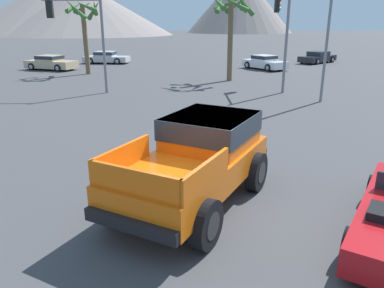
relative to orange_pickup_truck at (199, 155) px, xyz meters
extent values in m
plane|color=#424244|center=(0.13, 0.14, -1.09)|extent=(320.00, 320.00, 0.00)
cube|color=orange|center=(-0.16, -0.28, -0.25)|extent=(3.93, 4.94, 0.61)
cube|color=orange|center=(0.29, 0.52, 0.44)|extent=(2.55, 2.63, 0.75)
cube|color=#1E2833|center=(0.29, 0.52, 0.57)|extent=(2.61, 2.69, 0.48)
cube|color=orange|center=(-1.60, -0.94, 0.30)|extent=(0.95, 1.63, 0.48)
cube|color=orange|center=(0.05, -1.85, 0.30)|extent=(0.95, 1.63, 0.48)
cube|color=orange|center=(-1.20, -2.16, 0.30)|extent=(1.69, 0.98, 0.48)
cube|color=black|center=(0.97, 1.76, -0.43)|extent=(1.76, 1.07, 0.24)
cube|color=black|center=(-1.29, -2.32, -0.43)|extent=(1.76, 1.07, 0.24)
cylinder|color=black|center=(-0.35, 1.45, -0.61)|extent=(0.72, 0.98, 0.96)
cylinder|color=#232326|center=(-0.35, 1.45, -0.61)|extent=(0.53, 0.61, 0.53)
cylinder|color=black|center=(1.41, 0.46, -0.61)|extent=(0.72, 0.98, 0.96)
cylinder|color=#232326|center=(1.41, 0.46, -0.61)|extent=(0.53, 0.61, 0.53)
cylinder|color=black|center=(-1.73, -1.03, -0.61)|extent=(0.72, 0.98, 0.96)
cylinder|color=#232326|center=(-1.73, -1.03, -0.61)|extent=(0.53, 0.61, 0.53)
cylinder|color=black|center=(0.04, -2.01, -0.61)|extent=(0.72, 0.98, 0.96)
cylinder|color=#232326|center=(0.04, -2.01, -0.61)|extent=(0.53, 0.61, 0.53)
cylinder|color=black|center=(4.03, -0.18, -0.79)|extent=(0.52, 0.63, 0.61)
cylinder|color=#9E9EA3|center=(4.03, -0.18, -0.79)|extent=(0.38, 0.41, 0.34)
cylinder|color=black|center=(2.53, -2.45, -0.79)|extent=(0.52, 0.63, 0.61)
cylinder|color=#9E9EA3|center=(2.53, -2.45, -0.79)|extent=(0.38, 0.41, 0.34)
cube|color=white|center=(6.64, 24.74, -0.63)|extent=(3.66, 4.32, 0.58)
cube|color=white|center=(6.58, 24.82, -0.12)|extent=(2.21, 2.25, 0.44)
cube|color=#1E2833|center=(6.58, 24.82, -0.07)|extent=(2.26, 2.30, 0.26)
cylinder|color=black|center=(8.02, 24.15, -0.79)|extent=(0.52, 0.63, 0.61)
cylinder|color=#9E9EA3|center=(8.02, 24.15, -0.79)|extent=(0.38, 0.41, 0.34)
cylinder|color=black|center=(6.62, 23.23, -0.79)|extent=(0.52, 0.63, 0.61)
cylinder|color=#9E9EA3|center=(6.62, 23.23, -0.79)|extent=(0.38, 0.41, 0.34)
cylinder|color=black|center=(6.66, 26.24, -0.79)|extent=(0.52, 0.63, 0.61)
cylinder|color=#9E9EA3|center=(6.66, 26.24, -0.79)|extent=(0.38, 0.41, 0.34)
cylinder|color=black|center=(5.26, 25.32, -0.79)|extent=(0.52, 0.63, 0.61)
cylinder|color=#9E9EA3|center=(5.26, 25.32, -0.79)|extent=(0.38, 0.41, 0.34)
cube|color=tan|center=(-11.71, 24.72, -0.62)|extent=(4.72, 3.25, 0.61)
cube|color=tan|center=(-11.82, 24.76, -0.10)|extent=(2.28, 2.11, 0.44)
cube|color=#1E2833|center=(-11.82, 24.76, -0.04)|extent=(2.33, 2.16, 0.26)
cylinder|color=black|center=(-10.14, 25.01, -0.79)|extent=(0.64, 0.43, 0.60)
cylinder|color=#9E9EA3|center=(-10.14, 25.01, -0.79)|extent=(0.39, 0.34, 0.33)
cylinder|color=black|center=(-10.76, 23.44, -0.79)|extent=(0.64, 0.43, 0.60)
cylinder|color=#9E9EA3|center=(-10.76, 23.44, -0.79)|extent=(0.39, 0.34, 0.33)
cylinder|color=black|center=(-12.67, 26.01, -0.79)|extent=(0.64, 0.43, 0.60)
cylinder|color=#9E9EA3|center=(-12.67, 26.01, -0.79)|extent=(0.39, 0.34, 0.33)
cylinder|color=black|center=(-13.29, 24.44, -0.79)|extent=(0.64, 0.43, 0.60)
cylinder|color=#9E9EA3|center=(-13.29, 24.44, -0.79)|extent=(0.39, 0.34, 0.33)
cube|color=#B7BABF|center=(-8.00, 29.84, -0.67)|extent=(4.56, 2.41, 0.51)
cube|color=#B7BABF|center=(-8.11, 29.86, -0.18)|extent=(2.03, 1.84, 0.47)
cube|color=#1E2833|center=(-8.11, 29.86, -0.12)|extent=(2.07, 1.89, 0.28)
cylinder|color=black|center=(-6.54, 30.53, -0.79)|extent=(0.63, 0.30, 0.60)
cylinder|color=#9E9EA3|center=(-6.54, 30.53, -0.79)|extent=(0.36, 0.28, 0.33)
cylinder|color=black|center=(-6.78, 28.79, -0.79)|extent=(0.63, 0.30, 0.60)
cylinder|color=#9E9EA3|center=(-6.78, 28.79, -0.79)|extent=(0.36, 0.28, 0.33)
cylinder|color=black|center=(-9.22, 30.90, -0.79)|extent=(0.63, 0.30, 0.60)
cylinder|color=#9E9EA3|center=(-9.22, 30.90, -0.79)|extent=(0.36, 0.28, 0.33)
cylinder|color=black|center=(-9.46, 29.16, -0.79)|extent=(0.63, 0.30, 0.60)
cylinder|color=#9E9EA3|center=(-9.46, 29.16, -0.79)|extent=(0.36, 0.28, 0.33)
cube|color=#232328|center=(12.95, 29.76, -0.66)|extent=(4.51, 4.23, 0.54)
cube|color=#232328|center=(13.03, 29.83, -0.18)|extent=(2.41, 2.37, 0.41)
cube|color=#1E2833|center=(13.03, 29.83, -0.13)|extent=(2.46, 2.42, 0.25)
cylinder|color=black|center=(12.43, 28.23, -0.79)|extent=(0.60, 0.56, 0.60)
cylinder|color=#9E9EA3|center=(12.43, 28.23, -0.79)|extent=(0.40, 0.39, 0.33)
cylinder|color=black|center=(11.36, 29.47, -0.79)|extent=(0.60, 0.56, 0.60)
cylinder|color=#9E9EA3|center=(11.36, 29.47, -0.79)|extent=(0.40, 0.39, 0.33)
cylinder|color=black|center=(14.53, 30.05, -0.79)|extent=(0.60, 0.56, 0.60)
cylinder|color=#9E9EA3|center=(14.53, 30.05, -0.79)|extent=(0.40, 0.39, 0.33)
cylinder|color=black|center=(13.46, 31.29, -0.79)|extent=(0.60, 0.56, 0.60)
cylinder|color=#9E9EA3|center=(13.46, 31.29, -0.79)|extent=(0.40, 0.39, 0.33)
cylinder|color=slate|center=(-4.88, 13.84, 1.58)|extent=(0.16, 0.16, 5.34)
cylinder|color=slate|center=(-6.46, 13.84, 4.00)|extent=(3.17, 0.11, 0.11)
cube|color=black|center=(-7.67, 13.84, 3.50)|extent=(0.34, 0.26, 0.90)
sphere|color=red|center=(-7.67, 13.99, 3.77)|extent=(0.20, 0.20, 0.20)
sphere|color=orange|center=(-7.67, 13.99, 3.50)|extent=(0.20, 0.20, 0.20)
sphere|color=green|center=(-7.67, 13.99, 3.23)|extent=(0.20, 0.20, 0.20)
cylinder|color=slate|center=(5.41, 13.60, 1.75)|extent=(0.16, 0.16, 5.68)
cube|color=black|center=(5.41, 16.43, 3.84)|extent=(0.26, 0.34, 0.90)
sphere|color=red|center=(5.56, 16.43, 4.11)|extent=(0.20, 0.20, 0.20)
sphere|color=orange|center=(5.56, 16.43, 3.84)|extent=(0.20, 0.20, 0.20)
sphere|color=green|center=(5.56, 16.43, 3.57)|extent=(0.20, 0.20, 0.20)
cylinder|color=slate|center=(6.74, 11.02, 2.64)|extent=(0.14, 0.14, 7.47)
cylinder|color=brown|center=(-7.93, 21.97, 1.50)|extent=(0.36, 0.48, 5.19)
cone|color=#386B2D|center=(-7.06, 22.15, 3.86)|extent=(0.60, 1.74, 1.19)
cone|color=#386B2D|center=(-7.26, 22.78, 3.73)|extent=(1.56, 1.44, 1.59)
cone|color=#386B2D|center=(-8.07, 22.72, 3.87)|extent=(1.41, 0.63, 1.12)
cone|color=#386B2D|center=(-8.69, 22.47, 3.91)|extent=(1.20, 1.70, 1.02)
cone|color=#386B2D|center=(-8.58, 21.64, 3.91)|extent=(1.08, 1.49, 1.03)
cone|color=#386B2D|center=(-8.25, 21.07, 3.74)|extent=(1.79, 0.91, 1.57)
cone|color=#386B2D|center=(-7.57, 21.38, 3.95)|extent=(1.48, 1.04, 0.90)
cylinder|color=brown|center=(2.83, 18.44, 1.60)|extent=(0.36, 0.58, 5.40)
cone|color=#386B2D|center=(3.56, 18.26, 4.08)|extent=(0.49, 1.46, 1.08)
cone|color=#386B2D|center=(3.34, 19.18, 4.02)|extent=(1.80, 1.28, 1.34)
cone|color=#386B2D|center=(2.79, 19.42, 4.07)|extent=(2.17, 0.44, 1.20)
cone|color=#386B2D|center=(2.09, 18.64, 4.00)|extent=(0.90, 1.48, 1.32)
cone|color=#386B2D|center=(1.89, 17.97, 4.07)|extent=(1.03, 1.97, 1.17)
cone|color=#386B2D|center=(2.76, 17.24, 4.02)|extent=(2.12, 0.49, 1.34)
cone|color=#386B2D|center=(3.51, 17.49, 3.96)|extent=(1.75, 1.53, 1.54)
cone|color=gray|center=(19.27, 130.99, 9.19)|extent=(36.91, 36.91, 20.57)
cone|color=gray|center=(-39.31, 120.04, 7.69)|extent=(61.97, 61.97, 17.56)
cone|color=gray|center=(-29.32, 109.73, 6.00)|extent=(51.30, 51.30, 14.18)
cone|color=gray|center=(-38.91, 121.42, 5.65)|extent=(59.88, 59.88, 13.48)
camera|label=1|loc=(-0.34, -8.01, 2.91)|focal=35.00mm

